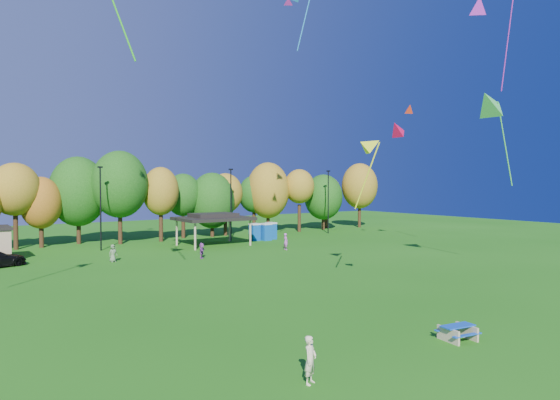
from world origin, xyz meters
TOP-DOWN VIEW (x-y plane):
  - ground at (0.00, 0.00)m, footprint 160.00×160.00m
  - tree_line at (-1.03, 45.51)m, footprint 93.57×10.55m
  - lamp_posts at (2.00, 40.00)m, footprint 64.50×0.25m
  - pavilion at (14.00, 37.00)m, footprint 8.20×6.20m
  - porta_potties at (21.80, 38.21)m, footprint 3.75×1.91m
  - picnic_table at (7.22, -0.92)m, footprint 1.81×1.58m
  - kite_flyer at (-1.52, -0.97)m, footprint 0.77×0.67m
  - far_person_0 at (18.70, 29.06)m, footprint 0.49×0.70m
  - far_person_2 at (8.44, 28.63)m, footprint 1.15×1.44m
  - far_person_3 at (0.77, 31.38)m, footprint 0.90×0.71m
  - kite_3 at (26.84, 11.32)m, footprint 3.91×4.30m
  - kite_4 at (30.48, 22.18)m, footprint 1.64×1.81m
  - kite_6 at (22.88, 7.65)m, footprint 4.89×2.37m
  - kite_7 at (13.41, 21.26)m, footprint 1.48×1.57m
  - kite_12 at (9.82, 5.22)m, footprint 1.35×1.03m
  - kite_14 at (13.67, 11.07)m, footprint 3.20×2.36m

SIDE VIEW (x-z plane):
  - ground at x=0.00m, z-range 0.00..0.00m
  - picnic_table at x=7.22m, z-range 0.06..0.77m
  - far_person_2 at x=8.44m, z-range 0.00..1.53m
  - far_person_3 at x=0.77m, z-range 0.00..1.62m
  - kite_flyer at x=-1.52m, z-range 0.00..1.77m
  - far_person_0 at x=18.70m, z-range 0.00..1.82m
  - porta_potties at x=21.80m, z-range 0.01..2.19m
  - pavilion at x=14.00m, z-range 1.34..5.11m
  - lamp_posts at x=2.00m, z-range 0.36..9.45m
  - tree_line at x=-1.03m, z-range 0.34..11.49m
  - kite_14 at x=13.67m, z-range 7.26..12.80m
  - kite_12 at x=9.82m, z-range 9.85..11.15m
  - kite_6 at x=22.88m, z-range 9.53..17.49m
  - kite_4 at x=30.48m, z-range 14.77..16.22m
  - kite_3 at x=26.84m, z-range 18.59..27.07m
  - kite_7 at x=13.41m, z-range 22.81..24.07m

